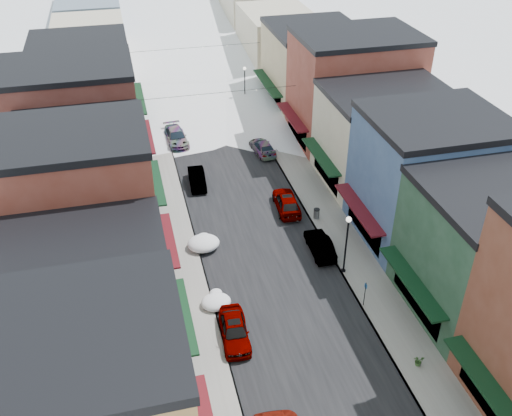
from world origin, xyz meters
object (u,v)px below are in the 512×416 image
car_silver_sedan (235,330)px  streetlamp_near (347,238)px  car_green_sedan (320,245)px  trash_can (316,213)px  car_dark_hatch (197,179)px

car_silver_sedan → streetlamp_near: size_ratio=0.90×
car_green_sedan → trash_can: car_green_sedan is taller
car_dark_hatch → streetlamp_near: bearing=-57.7°
car_dark_hatch → trash_can: 12.22m
car_dark_hatch → streetlamp_near: (8.70, -15.50, 2.59)m
trash_can → car_silver_sedan: bearing=-129.4°
car_green_sedan → streetlamp_near: streetlamp_near is taller
car_dark_hatch → trash_can: size_ratio=4.60×
trash_can → car_green_sedan: bearing=-105.7°
car_green_sedan → trash_can: 4.62m
car_green_sedan → streetlamp_near: 3.93m
trash_can → streetlamp_near: size_ratio=0.18×
car_silver_sedan → car_dark_hatch: (0.73, 20.14, -0.07)m
car_silver_sedan → car_dark_hatch: bearing=91.8°
car_green_sedan → car_dark_hatch: bearing=-56.5°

